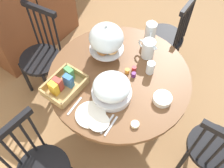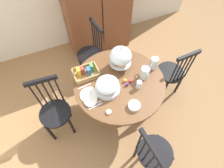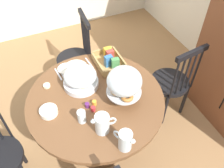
# 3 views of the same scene
# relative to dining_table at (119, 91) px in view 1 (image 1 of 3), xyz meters

# --- Properties ---
(ground_plane) EXTENTS (10.00, 10.00, 0.00)m
(ground_plane) POSITION_rel_dining_table_xyz_m (0.15, 0.02, -0.51)
(ground_plane) COLOR #997047
(dining_table) EXTENTS (1.14, 1.14, 0.74)m
(dining_table) POSITION_rel_dining_table_xyz_m (0.00, 0.00, 0.00)
(dining_table) COLOR brown
(dining_table) RESTS_ON ground_plane
(windsor_chair_near_window) EXTENTS (0.40, 0.40, 0.97)m
(windsor_chair_near_window) POSITION_rel_dining_table_xyz_m (0.87, 0.00, -0.06)
(windsor_chair_near_window) COLOR black
(windsor_chair_near_window) RESTS_ON ground_plane
(windsor_chair_by_cabinet) EXTENTS (0.40, 0.40, 0.97)m
(windsor_chair_by_cabinet) POSITION_rel_dining_table_xyz_m (-0.09, 0.87, -0.06)
(windsor_chair_by_cabinet) COLOR black
(windsor_chair_by_cabinet) RESTS_ON ground_plane
(windsor_chair_far_side) EXTENTS (0.40, 0.40, 0.97)m
(windsor_chair_far_side) POSITION_rel_dining_table_xyz_m (0.01, -0.87, -0.06)
(windsor_chair_far_side) COLOR black
(windsor_chair_far_side) RESTS_ON ground_plane
(pastry_stand_with_dome) EXTENTS (0.28, 0.28, 0.34)m
(pastry_stand_with_dome) POSITION_rel_dining_table_xyz_m (0.11, 0.20, 0.42)
(pastry_stand_with_dome) COLOR silver
(pastry_stand_with_dome) RESTS_ON dining_table
(fruit_platter_covered) EXTENTS (0.30, 0.30, 0.18)m
(fruit_platter_covered) POSITION_rel_dining_table_xyz_m (-0.18, -0.06, 0.31)
(fruit_platter_covered) COLOR silver
(fruit_platter_covered) RESTS_ON dining_table
(orange_juice_pitcher) EXTENTS (0.17, 0.11, 0.17)m
(orange_juice_pitcher) POSITION_rel_dining_table_xyz_m (0.50, 0.02, 0.30)
(orange_juice_pitcher) COLOR silver
(orange_juice_pitcher) RESTS_ON dining_table
(milk_pitcher) EXTENTS (0.11, 0.19, 0.17)m
(milk_pitcher) POSITION_rel_dining_table_xyz_m (0.31, -0.07, 0.30)
(milk_pitcher) COLOR silver
(milk_pitcher) RESTS_ON dining_table
(cereal_basket) EXTENTS (0.32, 0.24, 0.12)m
(cereal_basket) POSITION_rel_dining_table_xyz_m (-0.34, 0.28, 0.27)
(cereal_basket) COLOR tan
(cereal_basket) RESTS_ON dining_table
(china_plate_large) EXTENTS (0.22, 0.22, 0.01)m
(china_plate_large) POSITION_rel_dining_table_xyz_m (-0.41, -0.04, 0.23)
(china_plate_large) COLOR white
(china_plate_large) RESTS_ON dining_table
(china_plate_small) EXTENTS (0.15, 0.15, 0.01)m
(china_plate_small) POSITION_rel_dining_table_xyz_m (-0.42, -0.12, 0.24)
(china_plate_small) COLOR white
(china_plate_small) RESTS_ON china_plate_large
(cereal_bowl) EXTENTS (0.14, 0.14, 0.04)m
(cereal_bowl) POSITION_rel_dining_table_xyz_m (-0.00, -0.39, 0.25)
(cereal_bowl) COLOR white
(cereal_bowl) RESTS_ON dining_table
(drinking_glass) EXTENTS (0.06, 0.06, 0.11)m
(drinking_glass) POSITION_rel_dining_table_xyz_m (0.17, -0.17, 0.28)
(drinking_glass) COLOR silver
(drinking_glass) RESTS_ON dining_table
(butter_dish) EXTENTS (0.06, 0.06, 0.02)m
(butter_dish) POSITION_rel_dining_table_xyz_m (-0.29, -0.33, 0.24)
(butter_dish) COLOR beige
(butter_dish) RESTS_ON dining_table
(jam_jar_strawberry) EXTENTS (0.04, 0.04, 0.04)m
(jam_jar_strawberry) POSITION_rel_dining_table_xyz_m (0.11, -0.06, 0.25)
(jam_jar_strawberry) COLOR #B7282D
(jam_jar_strawberry) RESTS_ON dining_table
(jam_jar_apricot) EXTENTS (0.04, 0.04, 0.04)m
(jam_jar_apricot) POSITION_rel_dining_table_xyz_m (0.06, -0.03, 0.25)
(jam_jar_apricot) COLOR orange
(jam_jar_apricot) RESTS_ON dining_table
(jam_jar_grape) EXTENTS (0.04, 0.04, 0.04)m
(jam_jar_grape) POSITION_rel_dining_table_xyz_m (0.06, -0.09, 0.25)
(jam_jar_grape) COLOR #5B2366
(jam_jar_grape) RESTS_ON dining_table
(table_knife) EXTENTS (0.17, 0.03, 0.01)m
(table_knife) POSITION_rel_dining_table_xyz_m (-0.40, -0.17, 0.23)
(table_knife) COLOR silver
(table_knife) RESTS_ON dining_table
(dinner_fork) EXTENTS (0.17, 0.03, 0.01)m
(dinner_fork) POSITION_rel_dining_table_xyz_m (-0.39, -0.20, 0.23)
(dinner_fork) COLOR silver
(dinner_fork) RESTS_ON dining_table
(soup_spoon) EXTENTS (0.17, 0.03, 0.01)m
(soup_spoon) POSITION_rel_dining_table_xyz_m (-0.42, 0.10, 0.23)
(soup_spoon) COLOR silver
(soup_spoon) RESTS_ON dining_table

